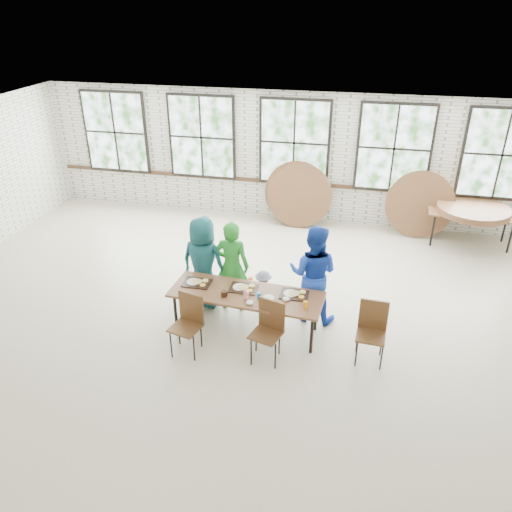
% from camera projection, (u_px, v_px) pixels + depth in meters
% --- Properties ---
extents(room, '(12.00, 12.00, 12.00)m').
position_uv_depth(room, '(294.00, 145.00, 11.33)').
color(room, '#B5A990').
rests_on(room, ground).
extents(dining_table, '(2.45, 0.96, 0.74)m').
position_uv_depth(dining_table, '(246.00, 296.00, 7.80)').
color(dining_table, brown).
rests_on(dining_table, ground).
extents(chair_near_left, '(0.51, 0.50, 0.95)m').
position_uv_depth(chair_near_left, '(188.00, 319.00, 7.49)').
color(chair_near_left, '#54351C').
rests_on(chair_near_left, ground).
extents(chair_near_right, '(0.52, 0.51, 0.95)m').
position_uv_depth(chair_near_right, '(269.00, 326.00, 7.33)').
color(chair_near_right, '#54351C').
rests_on(chair_near_right, ground).
extents(chair_spare, '(0.44, 0.43, 0.95)m').
position_uv_depth(chair_spare, '(372.00, 326.00, 7.32)').
color(chair_spare, '#54351C').
rests_on(chair_spare, ground).
extents(adult_teal, '(0.88, 0.65, 1.65)m').
position_uv_depth(adult_teal, '(203.00, 263.00, 8.47)').
color(adult_teal, navy).
rests_on(adult_teal, ground).
extents(adult_green, '(0.61, 0.41, 1.63)m').
position_uv_depth(adult_green, '(232.00, 266.00, 8.38)').
color(adult_green, '#228127').
rests_on(adult_green, ground).
extents(toddler, '(0.55, 0.37, 0.79)m').
position_uv_depth(toddler, '(263.00, 291.00, 8.47)').
color(toddler, '#171C48').
rests_on(toddler, ground).
extents(adult_blue, '(0.90, 0.74, 1.69)m').
position_uv_depth(adult_blue, '(313.00, 274.00, 8.10)').
color(adult_blue, '#183CAC').
rests_on(adult_blue, ground).
extents(storage_table, '(1.84, 0.85, 0.74)m').
position_uv_depth(storage_table, '(472.00, 215.00, 10.65)').
color(storage_table, brown).
rests_on(storage_table, ground).
extents(tabletop_clutter, '(2.05, 0.62, 0.11)m').
position_uv_depth(tabletop_clutter, '(253.00, 293.00, 7.73)').
color(tabletop_clutter, black).
rests_on(tabletop_clutter, dining_table).
extents(round_tops_stacked, '(1.50, 1.50, 0.13)m').
position_uv_depth(round_tops_stacked, '(473.00, 210.00, 10.59)').
color(round_tops_stacked, brown).
rests_on(round_tops_stacked, storage_table).
extents(round_tops_leaning, '(4.27, 0.48, 1.49)m').
position_uv_depth(round_tops_leaning, '(337.00, 198.00, 11.40)').
color(round_tops_leaning, brown).
rests_on(round_tops_leaning, ground).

